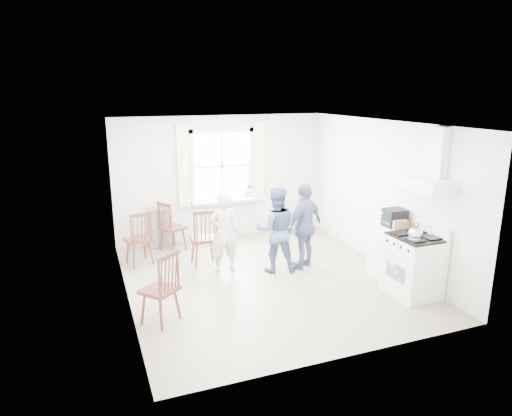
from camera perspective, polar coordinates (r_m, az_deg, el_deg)
The scene contains 17 objects.
room_shell at distance 7.39m, azimuth 1.28°, elevation 0.44°, with size 4.62×5.12×2.64m.
window_assembly at distance 9.62m, azimuth -4.24°, elevation 4.70°, with size 1.88×0.24×1.70m.
range_hood at distance 7.23m, azimuth 20.98°, elevation 4.02°, with size 0.45×0.76×0.94m.
shelf_unit at distance 9.45m, azimuth -12.06°, elevation -2.38°, with size 0.40×0.30×0.80m, color gray.
gas_stove at distance 7.49m, azimuth 19.07°, elevation -6.73°, with size 0.68×0.76×1.12m.
kettle at distance 7.11m, azimuth 19.28°, elevation -3.10°, with size 0.21×0.21×0.29m.
low_cabinet at distance 8.05m, azimuth 16.27°, elevation -5.28°, with size 0.50×0.55×0.90m, color silver.
stereo_stack at distance 7.89m, azimuth 16.94°, elevation -1.17°, with size 0.35×0.32×0.30m.
cardboard_box at distance 7.76m, azimuth 17.52°, elevation -2.01°, with size 0.25×0.18×0.16m, color #8F6545.
windsor_chair_a at distance 8.42m, azimuth -14.25°, elevation -3.05°, with size 0.53×0.52×1.02m.
windsor_chair_b at distance 8.16m, azimuth -6.41°, elevation -2.95°, with size 0.48×0.47×1.08m.
windsor_chair_c at distance 6.28m, azimuth -11.27°, elevation -8.87°, with size 0.61×0.61×1.04m.
person_left at distance 7.94m, azimuth -4.04°, elevation -3.04°, with size 0.52×0.52×1.41m, color silver.
person_mid at distance 7.91m, azimuth 2.48°, elevation -2.72°, with size 0.73×0.73×1.51m, color #495E88.
person_right at distance 8.10m, azimuth 6.10°, elevation -2.23°, with size 0.91×0.91×1.55m, color navy.
potted_plant at distance 9.79m, azimuth -1.04°, elevation 2.17°, with size 0.17×0.17×0.30m, color #35783C.
windsor_chair_d at distance 9.05m, azimuth -10.96°, elevation -1.66°, with size 0.57×0.57×1.01m.
Camera 1 is at (-2.71, -6.63, 3.10)m, focal length 32.00 mm.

